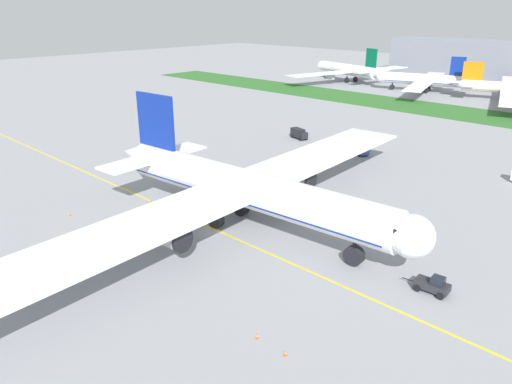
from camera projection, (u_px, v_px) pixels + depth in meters
The scene contains 14 objects.
ground_plane at pixel (212, 231), 77.18m from camera, with size 600.00×600.00×0.00m, color gray.
apron_taxi_line at pixel (215, 229), 77.65m from camera, with size 280.00×0.36×0.01m, color yellow.
grass_median_strip at pixel (488, 117), 156.31m from camera, with size 320.00×24.00×0.10m, color #2D6628.
airliner_foreground at pixel (243, 188), 76.67m from camera, with size 60.57×96.84×19.07m.
pushback_tug at pixel (433, 285), 60.26m from camera, with size 6.00×2.59×2.29m.
ground_crew_wingwalker_port at pixel (151, 204), 84.89m from camera, with size 0.54×0.46×1.75m.
traffic_cone_near_nose at pixel (70, 214), 82.63m from camera, with size 0.36×0.36×0.58m.
traffic_cone_port_wing at pixel (257, 336), 52.09m from camera, with size 0.36×0.36×0.58m.
traffic_cone_starboard_wing at pixel (285, 353), 49.52m from camera, with size 0.36×0.36×0.58m.
service_truck_baggage_loader at pixel (359, 147), 116.89m from camera, with size 6.53×4.76×2.88m.
service_truck_fuel_bowser at pixel (299, 133), 130.31m from camera, with size 5.68×3.49×2.67m.
parked_airliner_far_left at pixel (349, 70), 227.30m from camera, with size 43.06×68.05×15.99m.
parked_airliner_far_centre at pixel (423, 80), 200.31m from camera, with size 38.08×59.96×14.66m.
terminal_building at pixel (488, 60), 233.03m from camera, with size 93.34×20.00×18.00m, color gray.
Camera 1 is at (53.50, -45.60, 33.21)m, focal length 34.31 mm.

